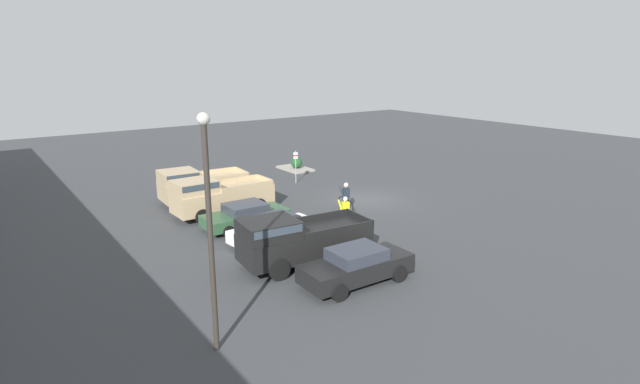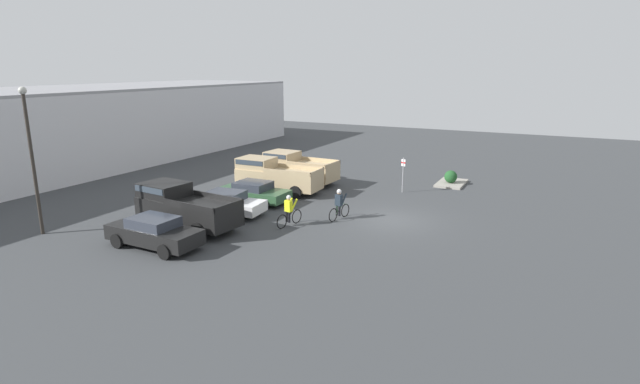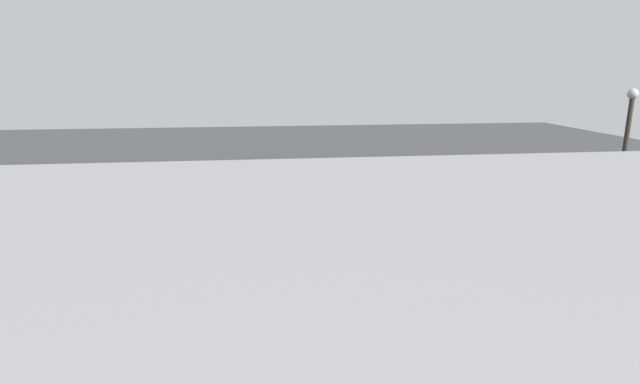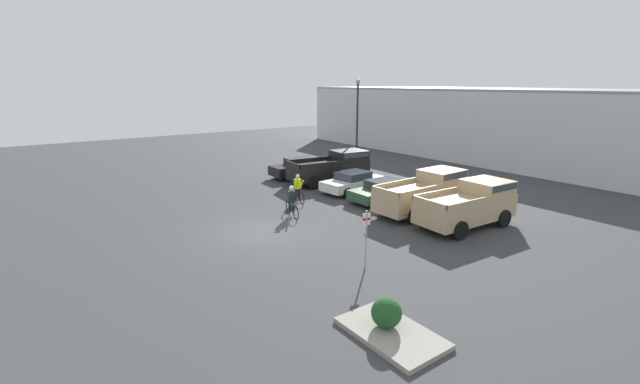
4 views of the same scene
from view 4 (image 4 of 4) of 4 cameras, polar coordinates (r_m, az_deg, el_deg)
ground_plane at (r=20.35m, az=-8.22°, el=-5.20°), size 80.00×80.00×0.00m
warehouse_building at (r=41.09m, az=29.56°, el=7.46°), size 52.00×12.84×6.24m
sedan_0 at (r=31.43m, az=-2.61°, el=3.31°), size 2.00×4.55×1.42m
pickup_truck_0 at (r=29.57m, az=1.81°, el=3.42°), size 2.70×5.75×2.16m
sedan_1 at (r=27.23m, az=4.42°, el=1.40°), size 2.24×4.43×1.31m
sedan_2 at (r=25.29m, az=8.66°, el=0.21°), size 2.05×4.37×1.26m
pickup_truck_1 at (r=23.54m, az=13.94°, el=0.09°), size 2.25×5.58×2.16m
pickup_truck_2 at (r=21.81m, az=19.39°, el=-1.45°), size 2.53×5.18×2.13m
cyclist_0 at (r=22.18m, az=-3.79°, el=-1.18°), size 1.80×0.54×1.67m
cyclist_1 at (r=24.91m, az=-2.97°, el=0.51°), size 1.86×0.55×1.64m
fire_lane_sign at (r=15.87m, az=6.17°, el=-5.59°), size 0.11×0.29×2.27m
lamppost at (r=35.59m, az=4.99°, el=10.07°), size 0.36×0.36×7.04m
curb_island at (r=12.57m, az=9.49°, el=-18.06°), size 2.93×1.77×0.15m
shrub at (r=12.47m, az=8.86°, el=-15.60°), size 0.87×0.87×0.87m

